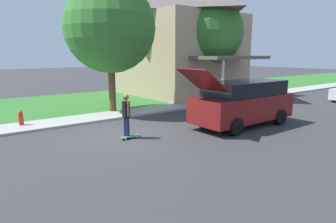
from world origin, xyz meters
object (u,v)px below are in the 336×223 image
object	(u,v)px
lawn_tree_near	(110,28)
lawn_tree_far	(209,32)
skateboard	(130,136)
fire_hydrant	(21,118)
suv_parked	(243,102)
skateboarder	(126,114)

from	to	relation	value
lawn_tree_near	lawn_tree_far	size ratio (longest dim) A/B	0.98
lawn_tree_far	skateboard	size ratio (longest dim) A/B	8.58
lawn_tree_far	fire_hydrant	world-z (taller)	lawn_tree_far
lawn_tree_far	fire_hydrant	distance (m)	13.25
lawn_tree_near	fire_hydrant	distance (m)	6.19
suv_parked	skateboarder	xyz separation A→B (m)	(-1.32, -5.05, -0.13)
suv_parked	fire_hydrant	bearing A→B (deg)	-125.77
skateboarder	lawn_tree_far	bearing A→B (deg)	119.56
suv_parked	skateboard	bearing A→B (deg)	-103.50
lawn_tree_far	suv_parked	xyz separation A→B (m)	(6.87, -4.73, -3.54)
lawn_tree_far	fire_hydrant	xyz separation A→B (m)	(1.27, -12.50, -4.18)
lawn_tree_far	suv_parked	world-z (taller)	lawn_tree_far
suv_parked	skateboard	xyz separation A→B (m)	(-1.19, -4.97, -0.96)
lawn_tree_far	skateboarder	bearing A→B (deg)	-60.44
lawn_tree_far	skateboard	xyz separation A→B (m)	(5.67, -9.70, -4.50)
lawn_tree_near	lawn_tree_far	bearing A→B (deg)	95.09
skateboarder	suv_parked	bearing A→B (deg)	75.33
fire_hydrant	lawn_tree_far	bearing A→B (deg)	95.78
skateboarder	lawn_tree_near	bearing A→B (deg)	158.27
skateboarder	fire_hydrant	world-z (taller)	skateboarder
lawn_tree_near	lawn_tree_far	world-z (taller)	lawn_tree_far
skateboard	fire_hydrant	distance (m)	5.24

